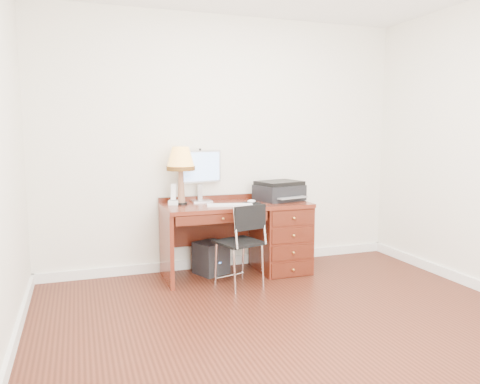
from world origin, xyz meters
name	(u,v)px	position (x,y,z in m)	size (l,w,h in m)	color
ground	(294,326)	(0.00, 0.00, 0.00)	(4.00, 4.00, 0.00)	#37150C
room_shell	(264,293)	(0.00, 0.63, 0.05)	(4.00, 4.00, 4.00)	silver
desk	(265,233)	(0.32, 1.40, 0.41)	(1.50, 0.67, 0.75)	#5F2114
monitor	(201,170)	(-0.31, 1.64, 1.09)	(0.46, 0.19, 0.54)	silver
keyboard	(230,205)	(-0.11, 1.26, 0.76)	(0.45, 0.13, 0.02)	white
mouse_pad	(252,202)	(0.15, 1.33, 0.76)	(0.20, 0.20, 0.04)	black
printer	(279,191)	(0.51, 1.45, 0.85)	(0.54, 0.47, 0.21)	black
leg_lamp	(181,162)	(-0.55, 1.50, 1.18)	(0.29, 0.29, 0.58)	black
phone	(174,199)	(-0.62, 1.52, 0.81)	(0.13, 0.13, 0.21)	white
pen_cup	(265,196)	(0.36, 1.49, 0.80)	(0.08, 0.08, 0.10)	black
chair	(241,237)	(-0.09, 0.97, 0.49)	(0.47, 0.47, 0.81)	black
equipment_box	(211,258)	(-0.24, 1.50, 0.17)	(0.29, 0.29, 0.34)	black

